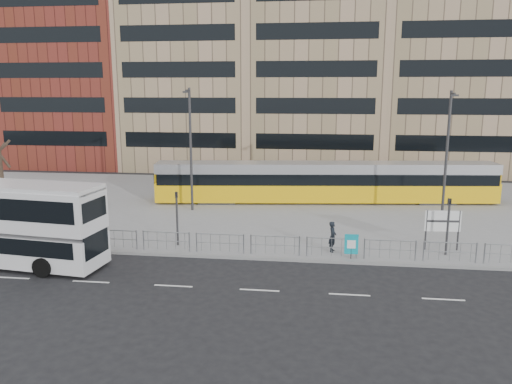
# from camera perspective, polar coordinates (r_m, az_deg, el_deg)

# --- Properties ---
(ground) EXTENTS (120.00, 120.00, 0.00)m
(ground) POSITION_cam_1_polar(r_m,az_deg,el_deg) (26.88, -2.85, -7.64)
(ground) COLOR black
(ground) RESTS_ON ground
(plaza) EXTENTS (64.00, 24.00, 0.15)m
(plaza) POSITION_cam_1_polar(r_m,az_deg,el_deg) (38.26, 0.27, -1.61)
(plaza) COLOR gray
(plaza) RESTS_ON ground
(kerb) EXTENTS (64.00, 0.25, 0.17)m
(kerb) POSITION_cam_1_polar(r_m,az_deg,el_deg) (26.90, -2.84, -7.46)
(kerb) COLOR gray
(kerb) RESTS_ON ground
(building_row) EXTENTS (70.40, 18.40, 31.20)m
(building_row) POSITION_cam_1_polar(r_m,az_deg,el_deg) (59.43, 4.51, 15.58)
(building_row) COLOR maroon
(building_row) RESTS_ON ground
(pedestrian_barrier) EXTENTS (32.07, 0.07, 1.10)m
(pedestrian_barrier) POSITION_cam_1_polar(r_m,az_deg,el_deg) (26.78, 1.55, -5.50)
(pedestrian_barrier) COLOR gray
(pedestrian_barrier) RESTS_ON plaza
(road_markings) EXTENTS (62.00, 0.12, 0.01)m
(road_markings) POSITION_cam_1_polar(r_m,az_deg,el_deg) (23.04, -2.12, -11.02)
(road_markings) COLOR white
(road_markings) RESTS_ON ground
(double_decker_bus) EXTENTS (10.91, 3.69, 4.28)m
(double_decker_bus) POSITION_cam_1_polar(r_m,az_deg,el_deg) (28.64, -27.04, -2.90)
(double_decker_bus) COLOR silver
(double_decker_bus) RESTS_ON ground
(tram) EXTENTS (26.54, 5.54, 3.12)m
(tram) POSITION_cam_1_polar(r_m,az_deg,el_deg) (39.46, 7.94, 1.12)
(tram) COLOR #EFB60D
(tram) RESTS_ON plaza
(station_sign) EXTENTS (1.94, 0.20, 2.23)m
(station_sign) POSITION_cam_1_polar(r_m,az_deg,el_deg) (29.23, 20.56, -3.32)
(station_sign) COLOR #2D2D30
(station_sign) RESTS_ON plaza
(ad_panel) EXTENTS (0.71, 0.08, 1.33)m
(ad_panel) POSITION_cam_1_polar(r_m,az_deg,el_deg) (26.65, 10.84, -5.93)
(ad_panel) COLOR #2D2D30
(ad_panel) RESTS_ON plaza
(pedestrian) EXTENTS (0.49, 0.67, 1.69)m
(pedestrian) POSITION_cam_1_polar(r_m,az_deg,el_deg) (27.63, 8.74, -5.06)
(pedestrian) COLOR black
(pedestrian) RESTS_ON plaza
(traffic_light_west) EXTENTS (0.22, 0.25, 3.10)m
(traffic_light_west) POSITION_cam_1_polar(r_m,az_deg,el_deg) (28.48, -9.03, -2.20)
(traffic_light_west) COLOR #2D2D30
(traffic_light_west) RESTS_ON plaza
(traffic_light_east) EXTENTS (0.23, 0.25, 3.10)m
(traffic_light_east) POSITION_cam_1_polar(r_m,az_deg,el_deg) (28.38, 21.13, -2.91)
(traffic_light_east) COLOR #2D2D30
(traffic_light_east) RESTS_ON plaza
(lamp_post_west) EXTENTS (0.45, 1.04, 8.83)m
(lamp_post_west) POSITION_cam_1_polar(r_m,az_deg,el_deg) (36.15, -7.50, 5.34)
(lamp_post_west) COLOR #2D2D30
(lamp_post_west) RESTS_ON plaza
(lamp_post_east) EXTENTS (0.45, 1.04, 8.65)m
(lamp_post_east) POSITION_cam_1_polar(r_m,az_deg,el_deg) (34.72, 20.99, 4.25)
(lamp_post_east) COLOR #2D2D30
(lamp_post_east) RESTS_ON plaza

